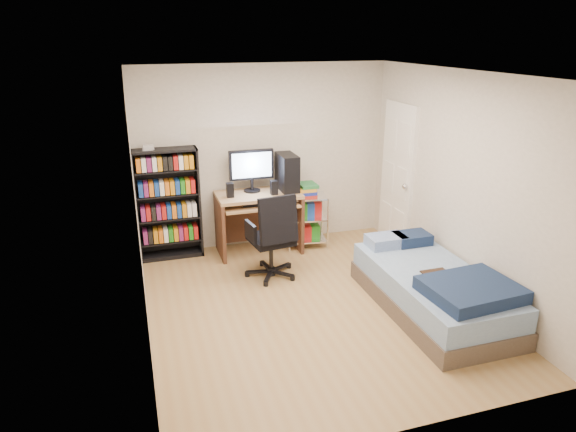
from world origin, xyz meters
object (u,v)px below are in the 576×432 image
object	(u,v)px
office_chair	(273,251)
bed	(434,289)
media_shelf	(168,203)
computer_desk	(265,197)

from	to	relation	value
office_chair	bed	distance (m)	1.95
media_shelf	bed	bearing A→B (deg)	-41.92
computer_desk	bed	bearing A→B (deg)	-59.55
office_chair	bed	size ratio (longest dim) A/B	0.54
media_shelf	bed	distance (m)	3.50
office_chair	media_shelf	bearing A→B (deg)	130.51
office_chair	bed	xyz separation A→B (m)	(1.44, -1.31, -0.09)
media_shelf	computer_desk	world-z (taller)	media_shelf
media_shelf	bed	size ratio (longest dim) A/B	0.76
media_shelf	computer_desk	distance (m)	1.29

